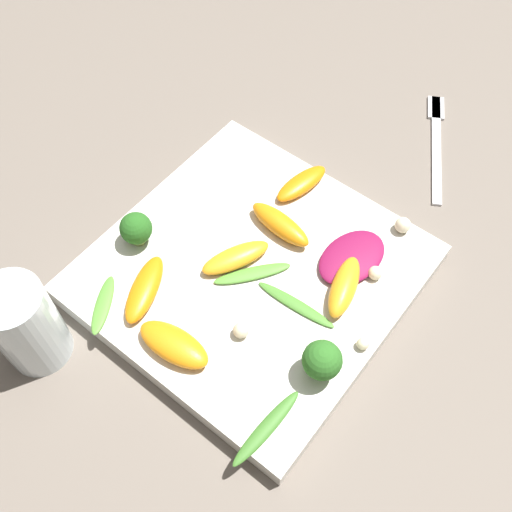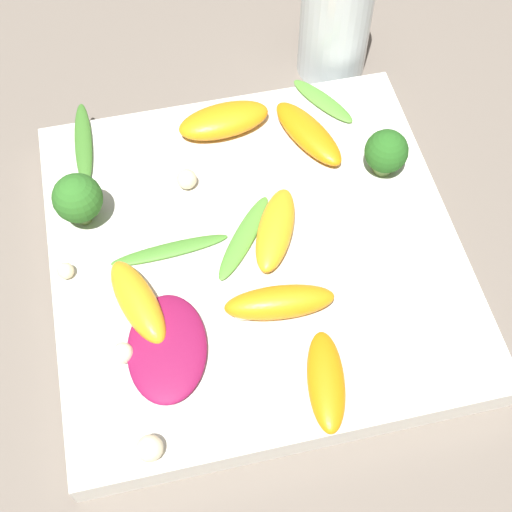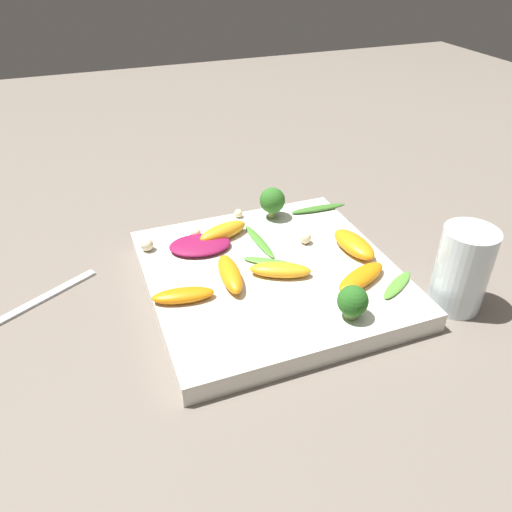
{
  "view_description": "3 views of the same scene",
  "coord_description": "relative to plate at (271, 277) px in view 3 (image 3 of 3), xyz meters",
  "views": [
    {
      "loc": [
        0.21,
        -0.25,
        0.55
      ],
      "look_at": [
        -0.0,
        0.01,
        0.03
      ],
      "focal_mm": 42.0,
      "sensor_mm": 36.0,
      "label": 1
    },
    {
      "loc": [
        0.06,
        0.28,
        0.48
      ],
      "look_at": [
        0.0,
        0.01,
        0.03
      ],
      "focal_mm": 50.0,
      "sensor_mm": 36.0,
      "label": 2
    },
    {
      "loc": [
        -0.47,
        0.2,
        0.39
      ],
      "look_at": [
        0.01,
        0.02,
        0.04
      ],
      "focal_mm": 35.0,
      "sensor_mm": 36.0,
      "label": 3
    }
  ],
  "objects": [
    {
      "name": "ground_plane",
      "position": [
        0.0,
        0.0,
        -0.01
      ],
      "size": [
        2.4,
        2.4,
        0.0
      ],
      "primitive_type": "plane",
      "color": "#6B6056"
    },
    {
      "name": "plate",
      "position": [
        0.0,
        0.0,
        0.0
      ],
      "size": [
        0.3,
        0.3,
        0.03
      ],
      "color": "silver",
      "rests_on": "ground_plane"
    },
    {
      "name": "drinking_glass",
      "position": [
        -0.11,
        -0.19,
        0.04
      ],
      "size": [
        0.06,
        0.06,
        0.1
      ],
      "color": "silver",
      "rests_on": "ground_plane"
    },
    {
      "name": "fork",
      "position": [
        0.05,
        0.31,
        -0.01
      ],
      "size": [
        0.1,
        0.17,
        0.01
      ],
      "color": "silver",
      "rests_on": "ground_plane"
    },
    {
      "name": "radicchio_leaf_0",
      "position": [
        0.08,
        0.07,
        0.02
      ],
      "size": [
        0.07,
        0.09,
        0.01
      ],
      "color": "maroon",
      "rests_on": "plate"
    },
    {
      "name": "orange_segment_0",
      "position": [
        -0.0,
        -0.12,
        0.02
      ],
      "size": [
        0.08,
        0.04,
        0.02
      ],
      "color": "orange",
      "rests_on": "plate"
    },
    {
      "name": "orange_segment_1",
      "position": [
        -0.02,
        -0.01,
        0.02
      ],
      "size": [
        0.05,
        0.08,
        0.02
      ],
      "color": "orange",
      "rests_on": "plate"
    },
    {
      "name": "orange_segment_2",
      "position": [
        -0.06,
        -0.09,
        0.02
      ],
      "size": [
        0.06,
        0.08,
        0.02
      ],
      "color": "orange",
      "rests_on": "plate"
    },
    {
      "name": "orange_segment_3",
      "position": [
        -0.02,
        0.12,
        0.02
      ],
      "size": [
        0.04,
        0.07,
        0.01
      ],
      "color": "orange",
      "rests_on": "plate"
    },
    {
      "name": "orange_segment_4",
      "position": [
        0.09,
        0.03,
        0.02
      ],
      "size": [
        0.05,
        0.08,
        0.02
      ],
      "color": "orange",
      "rests_on": "plate"
    },
    {
      "name": "orange_segment_5",
      "position": [
        -0.01,
        0.06,
        0.02
      ],
      "size": [
        0.08,
        0.03,
        0.02
      ],
      "color": "orange",
      "rests_on": "plate"
    },
    {
      "name": "broccoli_floret_0",
      "position": [
        -0.12,
        -0.05,
        0.03
      ],
      "size": [
        0.03,
        0.03,
        0.04
      ],
      "color": "#7A9E51",
      "rests_on": "plate"
    },
    {
      "name": "broccoli_floret_1",
      "position": [
        0.12,
        -0.05,
        0.04
      ],
      "size": [
        0.04,
        0.04,
        0.05
      ],
      "color": "#7A9E51",
      "rests_on": "plate"
    },
    {
      "name": "arugula_sprig_0",
      "position": [
        0.01,
        -0.01,
        0.02
      ],
      "size": [
        0.06,
        0.07,
        0.01
      ],
      "color": "#518E33",
      "rests_on": "plate"
    },
    {
      "name": "arugula_sprig_1",
      "position": [
        0.12,
        -0.12,
        0.02
      ],
      "size": [
        0.02,
        0.09,
        0.01
      ],
      "color": "#3D7528",
      "rests_on": "plate"
    },
    {
      "name": "arugula_sprig_2",
      "position": [
        -0.09,
        -0.13,
        0.02
      ],
      "size": [
        0.05,
        0.07,
        0.01
      ],
      "color": "#518E33",
      "rests_on": "plate"
    },
    {
      "name": "arugula_sprig_3",
      "position": [
        0.06,
        -0.01,
        0.01
      ],
      "size": [
        0.09,
        0.02,
        0.0
      ],
      "color": "#47842D",
      "rests_on": "plate"
    },
    {
      "name": "macadamia_nut_0",
      "position": [
        0.04,
        -0.07,
        0.02
      ],
      "size": [
        0.02,
        0.02,
        0.02
      ],
      "color": "beige",
      "rests_on": "plate"
    },
    {
      "name": "macadamia_nut_1",
      "position": [
        0.11,
        0.07,
        0.02
      ],
      "size": [
        0.01,
        0.01,
        0.01
      ],
      "color": "beige",
      "rests_on": "plate"
    },
    {
      "name": "macadamia_nut_2",
      "position": [
        0.14,
        -0.01,
        0.02
      ],
      "size": [
        0.01,
        0.01,
        0.01
      ],
      "color": "beige",
      "rests_on": "plate"
    },
    {
      "name": "macadamia_nut_3",
      "position": [
        0.1,
        0.14,
        0.02
      ],
      "size": [
        0.02,
        0.02,
        0.02
      ],
      "color": "beige",
      "rests_on": "plate"
    },
    {
      "name": "macadamia_nut_4",
      "position": [
        0.02,
        0.05,
        0.02
      ],
      "size": [
        0.01,
        0.01,
        0.01
      ],
      "color": "beige",
      "rests_on": "plate"
    }
  ]
}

